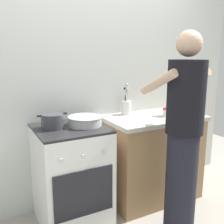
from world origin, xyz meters
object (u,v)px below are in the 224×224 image
at_px(pot, 53,121).
at_px(person, 183,137).
at_px(stove_range, 72,175).
at_px(oil_bottle, 171,104).
at_px(mixing_bowl, 85,120).
at_px(spice_bottle, 165,113).
at_px(utensil_crock, 126,106).

height_order(pot, person, person).
distance_m(stove_range, oil_bottle, 1.23).
bearing_deg(mixing_bowl, oil_bottle, -1.21).
relative_size(spice_bottle, oil_bottle, 0.35).
distance_m(utensil_crock, spice_bottle, 0.41).
bearing_deg(utensil_crock, pot, -168.08).
height_order(stove_range, oil_bottle, oil_bottle).
xyz_separation_m(pot, person, (0.90, -0.62, -0.10)).
bearing_deg(oil_bottle, mixing_bowl, 178.79).
relative_size(mixing_bowl, utensil_crock, 0.94).
distance_m(pot, mixing_bowl, 0.28).
height_order(mixing_bowl, spice_bottle, spice_bottle).
relative_size(pot, person, 0.15).
xyz_separation_m(pot, utensil_crock, (0.84, 0.18, 0.03)).
bearing_deg(pot, mixing_bowl, -8.41).
xyz_separation_m(mixing_bowl, utensil_crock, (0.56, 0.22, 0.05)).
bearing_deg(mixing_bowl, spice_bottle, -5.25).
bearing_deg(oil_bottle, spice_bottle, -154.71).
distance_m(utensil_crock, oil_bottle, 0.46).
distance_m(stove_range, spice_bottle, 1.09).
bearing_deg(stove_range, pot, 165.95).
bearing_deg(stove_range, mixing_bowl, -2.61).
distance_m(stove_range, utensil_crock, 0.91).
bearing_deg(person, spice_bottle, 67.12).
bearing_deg(person, pot, 145.57).
xyz_separation_m(mixing_bowl, person, (0.62, -0.58, -0.09)).
relative_size(oil_bottle, person, 0.16).
distance_m(pot, oil_bottle, 1.23).
distance_m(spice_bottle, person, 0.55).
bearing_deg(oil_bottle, utensil_crock, 148.88).
height_order(pot, utensil_crock, utensil_crock).
bearing_deg(utensil_crock, stove_range, -163.10).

